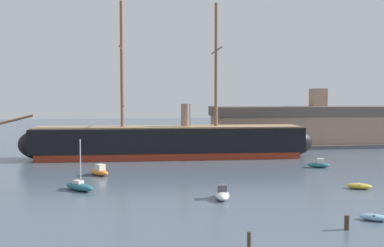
{
  "coord_description": "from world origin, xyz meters",
  "views": [
    {
      "loc": [
        -10.38,
        -26.61,
        11.26
      ],
      "look_at": [
        -2.31,
        33.52,
        7.5
      ],
      "focal_mm": 40.21,
      "sensor_mm": 36.0,
      "label": 1
    }
  ],
  "objects_px": {
    "tall_ship": "(170,141)",
    "dinghy_mid_right": "(359,186)",
    "motorboat_alongside_stern": "(319,164)",
    "mooring_piling_left_pair": "(249,241)",
    "dockside_warehouse_right": "(328,126)",
    "sailboat_mid_left": "(79,186)",
    "mooring_piling_nearest": "(347,223)",
    "dinghy_foreground_right": "(374,217)",
    "dinghy_distant_centre": "(198,148)",
    "motorboat_near_centre": "(222,194)",
    "motorboat_far_left": "(50,155)",
    "motorboat_alongside_bow": "(99,171)"
  },
  "relations": [
    {
      "from": "tall_ship",
      "to": "motorboat_near_centre",
      "type": "relative_size",
      "value": 14.96
    },
    {
      "from": "motorboat_near_centre",
      "to": "mooring_piling_left_pair",
      "type": "height_order",
      "value": "motorboat_near_centre"
    },
    {
      "from": "sailboat_mid_left",
      "to": "motorboat_far_left",
      "type": "distance_m",
      "value": 28.57
    },
    {
      "from": "dinghy_distant_centre",
      "to": "motorboat_far_left",
      "type": "bearing_deg",
      "value": -157.25
    },
    {
      "from": "dockside_warehouse_right",
      "to": "mooring_piling_left_pair",
      "type": "bearing_deg",
      "value": -119.4
    },
    {
      "from": "tall_ship",
      "to": "dinghy_mid_right",
      "type": "xyz_separation_m",
      "value": [
        20.85,
        -29.81,
        -2.7
      ]
    },
    {
      "from": "dinghy_foreground_right",
      "to": "dinghy_mid_right",
      "type": "height_order",
      "value": "dinghy_mid_right"
    },
    {
      "from": "motorboat_alongside_bow",
      "to": "dinghy_distant_centre",
      "type": "relative_size",
      "value": 2.1
    },
    {
      "from": "motorboat_far_left",
      "to": "dinghy_distant_centre",
      "type": "relative_size",
      "value": 2.58
    },
    {
      "from": "dinghy_mid_right",
      "to": "motorboat_alongside_stern",
      "type": "distance_m",
      "value": 15.9
    },
    {
      "from": "dinghy_foreground_right",
      "to": "motorboat_alongside_stern",
      "type": "height_order",
      "value": "motorboat_alongside_stern"
    },
    {
      "from": "dinghy_foreground_right",
      "to": "motorboat_alongside_stern",
      "type": "bearing_deg",
      "value": 75.27
    },
    {
      "from": "sailboat_mid_left",
      "to": "mooring_piling_nearest",
      "type": "xyz_separation_m",
      "value": [
        24.44,
        -18.69,
        0.09
      ]
    },
    {
      "from": "motorboat_near_centre",
      "to": "dinghy_foreground_right",
      "type": "bearing_deg",
      "value": -39.51
    },
    {
      "from": "dinghy_mid_right",
      "to": "motorboat_far_left",
      "type": "bearing_deg",
      "value": 144.05
    },
    {
      "from": "motorboat_near_centre",
      "to": "motorboat_alongside_stern",
      "type": "xyz_separation_m",
      "value": [
        19.6,
        18.71,
        -0.04
      ]
    },
    {
      "from": "motorboat_alongside_stern",
      "to": "motorboat_near_centre",
      "type": "bearing_deg",
      "value": -136.33
    },
    {
      "from": "sailboat_mid_left",
      "to": "dinghy_distant_centre",
      "type": "distance_m",
      "value": 44.33
    },
    {
      "from": "tall_ship",
      "to": "motorboat_near_centre",
      "type": "bearing_deg",
      "value": -84.55
    },
    {
      "from": "sailboat_mid_left",
      "to": "mooring_piling_nearest",
      "type": "relative_size",
      "value": 5.06
    },
    {
      "from": "dinghy_distant_centre",
      "to": "motorboat_alongside_stern",
      "type": "bearing_deg",
      "value": -60.43
    },
    {
      "from": "motorboat_near_centre",
      "to": "motorboat_far_left",
      "type": "height_order",
      "value": "motorboat_far_left"
    },
    {
      "from": "motorboat_far_left",
      "to": "mooring_piling_nearest",
      "type": "relative_size",
      "value": 4.06
    },
    {
      "from": "motorboat_alongside_bow",
      "to": "tall_ship",
      "type": "bearing_deg",
      "value": 54.77
    },
    {
      "from": "motorboat_near_centre",
      "to": "dinghy_mid_right",
      "type": "xyz_separation_m",
      "value": [
        17.73,
        2.91,
        -0.2
      ]
    },
    {
      "from": "motorboat_far_left",
      "to": "mooring_piling_left_pair",
      "type": "xyz_separation_m",
      "value": [
        23.59,
        -49.43,
        -0.04
      ]
    },
    {
      "from": "sailboat_mid_left",
      "to": "dinghy_mid_right",
      "type": "bearing_deg",
      "value": -6.07
    },
    {
      "from": "dinghy_mid_right",
      "to": "dinghy_foreground_right",
      "type": "bearing_deg",
      "value": -113.79
    },
    {
      "from": "motorboat_alongside_stern",
      "to": "mooring_piling_nearest",
      "type": "bearing_deg",
      "value": -110.16
    },
    {
      "from": "dinghy_distant_centre",
      "to": "dockside_warehouse_right",
      "type": "xyz_separation_m",
      "value": [
        30.93,
        2.86,
        4.29
      ]
    },
    {
      "from": "dinghy_foreground_right",
      "to": "motorboat_far_left",
      "type": "height_order",
      "value": "motorboat_far_left"
    },
    {
      "from": "dinghy_foreground_right",
      "to": "motorboat_far_left",
      "type": "bearing_deg",
      "value": 130.15
    },
    {
      "from": "dinghy_foreground_right",
      "to": "dockside_warehouse_right",
      "type": "distance_m",
      "value": 63.21
    },
    {
      "from": "motorboat_alongside_bow",
      "to": "dockside_warehouse_right",
      "type": "relative_size",
      "value": 0.07
    },
    {
      "from": "dinghy_foreground_right",
      "to": "dinghy_distant_centre",
      "type": "distance_m",
      "value": 56.41
    },
    {
      "from": "dinghy_foreground_right",
      "to": "dinghy_distant_centre",
      "type": "bearing_deg",
      "value": 98.05
    },
    {
      "from": "motorboat_near_centre",
      "to": "dinghy_distant_centre",
      "type": "relative_size",
      "value": 2.04
    },
    {
      "from": "sailboat_mid_left",
      "to": "motorboat_alongside_bow",
      "type": "distance_m",
      "value": 10.06
    },
    {
      "from": "tall_ship",
      "to": "motorboat_far_left",
      "type": "relative_size",
      "value": 11.84
    },
    {
      "from": "sailboat_mid_left",
      "to": "dinghy_mid_right",
      "type": "relative_size",
      "value": 1.96
    },
    {
      "from": "motorboat_alongside_stern",
      "to": "mooring_piling_left_pair",
      "type": "bearing_deg",
      "value": -121.18
    },
    {
      "from": "dinghy_mid_right",
      "to": "motorboat_alongside_stern",
      "type": "bearing_deg",
      "value": 83.26
    },
    {
      "from": "mooring_piling_left_pair",
      "to": "dockside_warehouse_right",
      "type": "xyz_separation_m",
      "value": [
        36.3,
        64.44,
        3.85
      ]
    },
    {
      "from": "motorboat_alongside_bow",
      "to": "mooring_piling_left_pair",
      "type": "height_order",
      "value": "motorboat_alongside_bow"
    },
    {
      "from": "sailboat_mid_left",
      "to": "mooring_piling_left_pair",
      "type": "xyz_separation_m",
      "value": [
        14.97,
        -22.19,
        0.14
      ]
    },
    {
      "from": "motorboat_alongside_bow",
      "to": "mooring_piling_nearest",
      "type": "distance_m",
      "value": 36.64
    },
    {
      "from": "motorboat_far_left",
      "to": "dinghy_mid_right",
      "type": "bearing_deg",
      "value": -35.95
    },
    {
      "from": "dinghy_foreground_right",
      "to": "motorboat_far_left",
      "type": "relative_size",
      "value": 0.54
    },
    {
      "from": "motorboat_alongside_stern",
      "to": "dockside_warehouse_right",
      "type": "height_order",
      "value": "dockside_warehouse_right"
    },
    {
      "from": "motorboat_alongside_stern",
      "to": "dinghy_distant_centre",
      "type": "bearing_deg",
      "value": 119.57
    }
  ]
}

